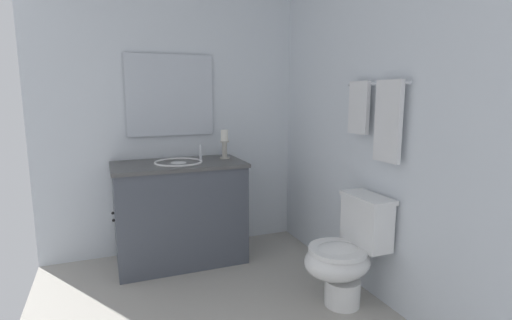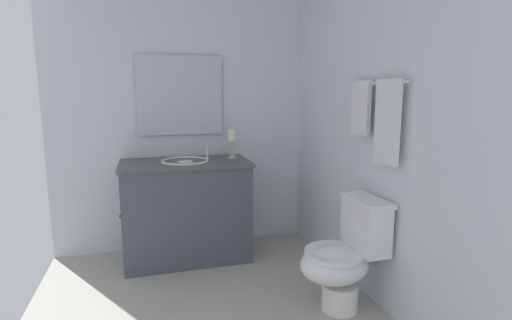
% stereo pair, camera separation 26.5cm
% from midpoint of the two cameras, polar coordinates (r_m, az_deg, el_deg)
% --- Properties ---
extents(floor, '(2.53, 2.31, 0.02)m').
position_cam_midpoint_polar(floor, '(2.71, -4.15, -22.02)').
color(floor, '#B2ADA3').
rests_on(floor, ground).
extents(wall_back, '(2.53, 0.04, 2.45)m').
position_cam_midpoint_polar(wall_back, '(2.79, 19.51, 5.21)').
color(wall_back, silver).
rests_on(wall_back, ground).
extents(wall_left, '(0.04, 2.31, 2.45)m').
position_cam_midpoint_polar(wall_left, '(3.57, -8.65, 6.50)').
color(wall_left, silver).
rests_on(wall_left, ground).
extents(vanity_cabinet, '(0.58, 1.08, 0.86)m').
position_cam_midpoint_polar(vanity_cabinet, '(3.38, -7.99, -7.37)').
color(vanity_cabinet, '#474C56').
rests_on(vanity_cabinet, ground).
extents(sink_basin, '(0.40, 0.40, 0.24)m').
position_cam_midpoint_polar(sink_basin, '(3.29, -8.13, -0.88)').
color(sink_basin, white).
rests_on(sink_basin, vanity_cabinet).
extents(mirror, '(0.02, 0.75, 0.70)m').
position_cam_midpoint_polar(mirror, '(3.51, -9.02, 9.39)').
color(mirror, silver).
extents(candle_holder_tall, '(0.09, 0.09, 0.25)m').
position_cam_midpoint_polar(candle_holder_tall, '(3.41, -1.34, 2.49)').
color(candle_holder_tall, '#B7B2A5').
rests_on(candle_holder_tall, vanity_cabinet).
extents(toilet, '(0.39, 0.54, 0.75)m').
position_cam_midpoint_polar(toilet, '(2.69, 15.65, -13.65)').
color(toilet, white).
rests_on(toilet, ground).
extents(towel_bar, '(0.61, 0.02, 0.02)m').
position_cam_midpoint_polar(towel_bar, '(2.65, 20.30, 10.60)').
color(towel_bar, silver).
extents(towel_near_vanity, '(0.20, 0.03, 0.36)m').
position_cam_midpoint_polar(towel_near_vanity, '(2.77, 17.93, 7.30)').
color(towel_near_vanity, white).
rests_on(towel_near_vanity, towel_bar).
extents(towel_center, '(0.23, 0.03, 0.52)m').
position_cam_midpoint_polar(towel_center, '(2.52, 21.70, 5.18)').
color(towel_center, white).
rests_on(towel_center, towel_bar).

